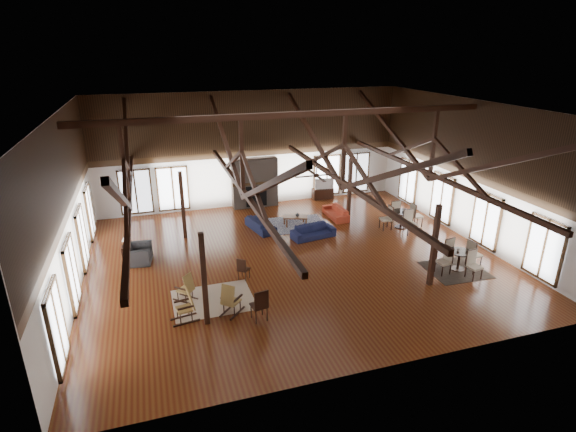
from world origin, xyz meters
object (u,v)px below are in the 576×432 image
object	(u,v)px
sofa_orange	(336,212)
armchair	(139,254)
sofa_navy_front	(313,231)
cafe_table_far	(401,216)
coffee_table	(295,217)
cafe_table_near	(459,257)
sofa_navy_left	(260,224)
tv_console	(323,194)

from	to	relation	value
sofa_orange	armchair	size ratio (longest dim) A/B	1.71
sofa_navy_front	armchair	size ratio (longest dim) A/B	1.81
sofa_orange	cafe_table_far	world-z (taller)	cafe_table_far
coffee_table	cafe_table_far	bearing A→B (deg)	-2.39
cafe_table_near	sofa_navy_left	bearing A→B (deg)	135.56
armchair	cafe_table_far	world-z (taller)	cafe_table_far
tv_console	cafe_table_near	bearing A→B (deg)	-79.38
sofa_navy_front	sofa_orange	world-z (taller)	sofa_navy_front
sofa_navy_left	cafe_table_near	distance (m)	8.79
armchair	cafe_table_far	size ratio (longest dim) A/B	0.51
coffee_table	cafe_table_far	xyz separation A→B (m)	(4.67, -1.80, 0.17)
armchair	tv_console	size ratio (longest dim) A/B	0.93
cafe_table_near	sofa_navy_front	bearing A→B (deg)	132.78
cafe_table_far	tv_console	size ratio (longest dim) A/B	1.82
sofa_navy_left	tv_console	world-z (taller)	tv_console
cafe_table_near	tv_console	size ratio (longest dim) A/B	1.77
armchair	cafe_table_far	bearing A→B (deg)	-81.05
sofa_navy_left	cafe_table_far	distance (m)	6.65
cafe_table_near	tv_console	world-z (taller)	cafe_table_near
armchair	coffee_table	bearing A→B (deg)	-66.68
coffee_table	armchair	world-z (taller)	armchair
sofa_navy_left	cafe_table_near	xyz separation A→B (m)	(6.27, -6.15, 0.26)
coffee_table	tv_console	size ratio (longest dim) A/B	1.10
sofa_navy_left	sofa_navy_front	bearing A→B (deg)	-140.95
armchair	cafe_table_far	xyz separation A→B (m)	(11.85, 0.11, 0.20)
tv_console	armchair	bearing A→B (deg)	-152.19
cafe_table_near	cafe_table_far	bearing A→B (deg)	88.08
sofa_navy_left	cafe_table_near	size ratio (longest dim) A/B	0.91
sofa_orange	cafe_table_far	xyz separation A→B (m)	(2.43, -2.14, 0.28)
sofa_navy_front	cafe_table_far	size ratio (longest dim) A/B	0.92
coffee_table	tv_console	distance (m)	4.30
tv_console	cafe_table_far	bearing A→B (deg)	-69.22
tv_console	sofa_navy_front	bearing A→B (deg)	-116.02
cafe_table_far	sofa_navy_front	bearing A→B (deg)	178.37
sofa_orange	cafe_table_near	distance (m)	6.98
sofa_navy_left	cafe_table_far	bearing A→B (deg)	-118.08
coffee_table	cafe_table_near	distance (m)	7.72
armchair	cafe_table_far	distance (m)	11.86
sofa_orange	tv_console	world-z (taller)	tv_console
coffee_table	cafe_table_near	bearing A→B (deg)	-35.42
tv_console	sofa_navy_left	bearing A→B (deg)	-142.63
sofa_orange	cafe_table_far	distance (m)	3.25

